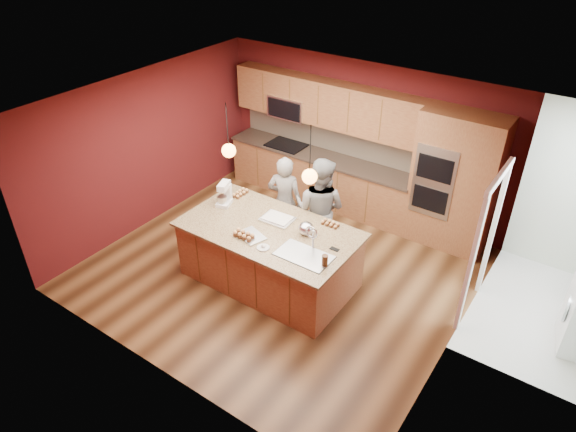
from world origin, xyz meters
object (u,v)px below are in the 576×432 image
Objects in this scene: mixing_bowl at (306,228)px; stand_mixer at (224,195)px; island at (270,255)px; person_left at (285,201)px; person_right at (320,209)px.

stand_mixer is at bearing -178.48° from mixing_bowl.
stand_mixer is at bearing 170.95° from island.
person_left reaches higher than mixing_bowl.
person_left is 4.21× the size of stand_mixer.
mixing_bowl is (0.91, -0.78, 0.25)m from person_left.
island is 11.44× the size of mixing_bowl.
stand_mixer reaches higher than mixing_bowl.
mixing_bowl is at bearing 120.86° from person_left.
island is 1.63× the size of person_left.
person_right reaches higher than mixing_bowl.
stand_mixer is 1.48m from mixing_bowl.
person_left reaches higher than island.
stand_mixer is (-0.98, 0.16, 0.62)m from island.
person_right is 7.72× the size of mixing_bowl.
person_right is (0.25, 0.98, 0.38)m from island.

